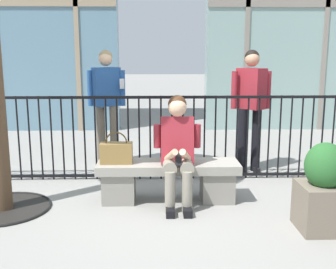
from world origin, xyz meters
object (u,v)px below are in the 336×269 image
at_px(bystander_further_back, 107,99).
at_px(planter, 323,190).
at_px(stone_bench, 168,177).
at_px(handbag_on_bench, 116,152).
at_px(seated_person_with_phone, 178,147).
at_px(bystander_at_railing, 251,101).

distance_m(bystander_further_back, planter, 3.39).
height_order(stone_bench, bystander_further_back, bystander_further_back).
distance_m(stone_bench, planter, 1.67).
bearing_deg(handbag_on_bench, bystander_further_back, 100.25).
bearing_deg(planter, seated_person_with_phone, 152.12).
bearing_deg(stone_bench, bystander_at_railing, 45.14).
height_order(seated_person_with_phone, handbag_on_bench, seated_person_with_phone).
bearing_deg(bystander_at_railing, planter, -82.97).
height_order(bystander_at_railing, planter, bystander_at_railing).
distance_m(handbag_on_bench, bystander_at_railing, 2.18).
bearing_deg(bystander_at_railing, stone_bench, -134.86).
height_order(handbag_on_bench, bystander_at_railing, bystander_at_railing).
relative_size(stone_bench, bystander_at_railing, 0.94).
height_order(seated_person_with_phone, planter, seated_person_with_phone).
bearing_deg(bystander_further_back, seated_person_with_phone, -60.44).
bearing_deg(bystander_at_railing, seated_person_with_phone, -129.49).
bearing_deg(handbag_on_bench, seated_person_with_phone, -9.93).
bearing_deg(bystander_further_back, planter, -46.28).
xyz_separation_m(stone_bench, bystander_at_railing, (1.19, 1.19, 0.73)).
relative_size(stone_bench, seated_person_with_phone, 1.32).
xyz_separation_m(stone_bench, bystander_further_back, (-0.87, 1.57, 0.73)).
bearing_deg(seated_person_with_phone, bystander_further_back, 119.56).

